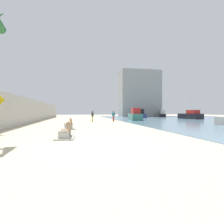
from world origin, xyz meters
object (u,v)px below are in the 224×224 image
person_standing (93,115)px  bench_far (69,126)px  boat_far_left (191,115)px  person_walking (113,115)px  boat_mid_bay (193,114)px  boat_distant (162,114)px  boat_outer (135,116)px  bench_near (65,134)px  boat_far_right (138,115)px

person_standing → bench_far: bearing=-106.0°
person_standing → boat_far_left: bearing=19.1°
bench_far → boat_far_left: size_ratio=0.42×
person_walking → boat_mid_bay: boat_mid_bay is taller
person_walking → boat_distant: bearing=49.1°
person_standing → boat_outer: size_ratio=0.27×
bench_far → boat_outer: 18.71m
boat_distant → person_standing: bearing=-134.1°
bench_near → boat_distant: size_ratio=0.28×
person_walking → boat_distant: size_ratio=0.21×
person_walking → boat_mid_bay: (26.17, 18.20, -0.19)m
person_standing → boat_far_left: size_ratio=0.32×
boat_far_right → boat_outer: boat_outer is taller
bench_near → boat_outer: (10.99, 20.98, 0.60)m
boat_far_right → person_walking: bearing=-121.7°
boat_outer → person_walking: bearing=-144.6°
bench_far → person_standing: (3.03, 10.56, 0.77)m
person_walking → boat_far_right: bearing=58.3°
person_standing → boat_mid_bay: boat_mid_bay is taller
boat_outer → boat_far_left: bearing=11.9°
person_standing → boat_distant: size_ratio=0.22×
boat_mid_bay → boat_distant: (-7.51, 3.36, -0.02)m
bench_far → boat_outer: boat_outer is taller
person_walking → boat_distant: boat_distant is taller
person_standing → person_walking: bearing=20.2°
boat_mid_bay → person_walking: bearing=-145.2°
boat_far_left → boat_distant: 15.61m
bench_far → boat_mid_bay: 44.34m
boat_mid_bay → boat_distant: size_ratio=0.80×
bench_far → boat_far_right: boat_far_right is taller
boat_far_left → boat_outer: 13.17m
bench_near → person_standing: 16.74m
person_standing → boat_far_right: bearing=51.8°
person_standing → boat_far_left: boat_far_left is taller
person_standing → boat_far_right: (12.31, 15.65, -0.20)m
boat_far_left → boat_distant: (1.17, 15.57, 0.02)m
bench_near → bench_far: same height
boat_far_right → boat_mid_bay: bearing=12.4°
person_standing → boat_mid_bay: 35.42m
boat_far_left → boat_outer: boat_outer is taller
boat_mid_bay → boat_far_left: boat_mid_bay is taller
bench_far → boat_far_right: 30.37m
boat_far_right → boat_far_left: bearing=-44.3°
person_standing → boat_outer: boat_outer is taller
person_standing → boat_mid_bay: (29.60, 19.46, -0.22)m
person_walking → boat_outer: (4.59, 3.26, -0.13)m
boat_far_right → boat_outer: (-4.29, -11.13, 0.03)m
bench_near → boat_far_right: size_ratio=0.42×
bench_near → boat_far_right: boat_far_right is taller
person_standing → boat_outer: (8.02, 4.53, -0.17)m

